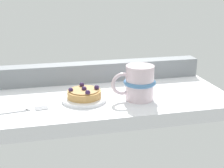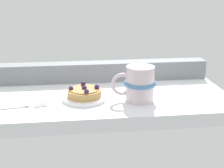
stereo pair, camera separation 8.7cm
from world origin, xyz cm
name	(u,v)px [view 1 (the left image)]	position (x,y,z in cm)	size (l,w,h in cm)	color
ground_plane	(102,101)	(0.00, 0.00, -1.92)	(75.38, 34.62, 3.84)	white
window_rail_back	(93,72)	(0.00, 14.50, 3.20)	(73.88, 5.61, 6.39)	gray
dessert_plate	(84,99)	(-5.68, -3.35, 0.48)	(12.73, 12.73, 1.02)	white
raspberry_tart	(84,93)	(-5.67, -3.35, 2.24)	(9.60, 9.60, 3.45)	tan
coffee_mug	(139,83)	(9.64, -5.76, 5.02)	(12.97, 9.30, 10.00)	silver
dessert_fork	(16,111)	(-24.15, -7.56, 0.30)	(16.96, 3.97, 0.60)	silver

